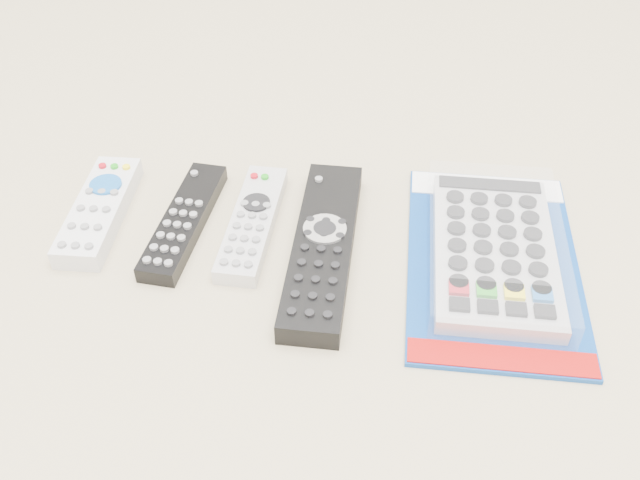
# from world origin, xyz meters

# --- Properties ---
(remote_small_grey) EXTENTS (0.05, 0.17, 0.03)m
(remote_small_grey) POSITION_xyz_m (-0.23, 0.06, 0.01)
(remote_small_grey) COLOR silver
(remote_small_grey) RESTS_ON ground
(remote_slim_black) EXTENTS (0.06, 0.19, 0.02)m
(remote_slim_black) POSITION_xyz_m (-0.13, 0.05, 0.01)
(remote_slim_black) COLOR black
(remote_slim_black) RESTS_ON ground
(remote_silver_dvd) EXTENTS (0.06, 0.18, 0.02)m
(remote_silver_dvd) POSITION_xyz_m (-0.06, 0.05, 0.01)
(remote_silver_dvd) COLOR silver
(remote_silver_dvd) RESTS_ON ground
(remote_large_black) EXTENTS (0.07, 0.26, 0.03)m
(remote_large_black) POSITION_xyz_m (0.02, 0.01, 0.01)
(remote_large_black) COLOR black
(remote_large_black) RESTS_ON ground
(jumbo_remote_packaged) EXTENTS (0.19, 0.30, 0.04)m
(jumbo_remote_packaged) POSITION_xyz_m (0.20, 0.02, 0.02)
(jumbo_remote_packaged) COLOR navy
(jumbo_remote_packaged) RESTS_ON ground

